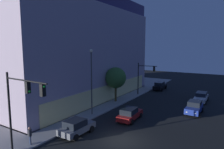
{
  "coord_description": "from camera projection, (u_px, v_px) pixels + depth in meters",
  "views": [
    {
      "loc": [
        -16.6,
        -9.18,
        9.14
      ],
      "look_at": [
        5.03,
        4.19,
        5.73
      ],
      "focal_mm": 32.38,
      "sensor_mm": 36.0,
      "label": 1
    }
  ],
  "objects": [
    {
      "name": "car_black",
      "position": [
        160.0,
        86.0,
        43.88
      ],
      "size": [
        4.8,
        2.0,
        1.74
      ],
      "color": "black",
      "rests_on": "ground"
    },
    {
      "name": "sidewalk_tree",
      "position": [
        116.0,
        78.0,
        33.58
      ],
      "size": [
        3.5,
        3.5,
        5.74
      ],
      "color": "#50421E",
      "rests_on": "sidewalk_corner"
    },
    {
      "name": "traffic_light_near_corner",
      "position": [
        21.0,
        99.0,
        15.97
      ],
      "size": [
        0.43,
        5.16,
        6.97
      ],
      "color": "black",
      "rests_on": "sidewalk_corner"
    },
    {
      "name": "car_blue",
      "position": [
        194.0,
        107.0,
        28.07
      ],
      "size": [
        4.27,
        2.06,
        1.73
      ],
      "color": "navy",
      "rests_on": "ground"
    },
    {
      "name": "traffic_light_far_corner",
      "position": [
        144.0,
        74.0,
        38.32
      ],
      "size": [
        0.47,
        3.72,
        6.07
      ],
      "color": "black",
      "rests_on": "sidewalk_corner"
    },
    {
      "name": "car_red",
      "position": [
        130.0,
        114.0,
        25.54
      ],
      "size": [
        4.59,
        2.14,
        1.59
      ],
      "color": "maroon",
      "rests_on": "ground"
    },
    {
      "name": "modern_building",
      "position": [
        53.0,
        48.0,
        39.87
      ],
      "size": [
        31.76,
        26.26,
        18.26
      ],
      "color": "#4C4C51",
      "rests_on": "ground"
    },
    {
      "name": "pedestrian_waiting",
      "position": [
        30.0,
        134.0,
        18.74
      ],
      "size": [
        0.36,
        0.36,
        1.7
      ],
      "color": "#2D3851",
      "rests_on": "sidewalk_corner"
    },
    {
      "name": "street_lamp_sidewalk",
      "position": [
        91.0,
        74.0,
        26.75
      ],
      "size": [
        0.44,
        0.44,
        8.79
      ],
      "color": "#404040",
      "rests_on": "sidewalk_corner"
    },
    {
      "name": "car_white",
      "position": [
        201.0,
        97.0,
        34.29
      ],
      "size": [
        4.8,
        2.06,
        1.56
      ],
      "color": "silver",
      "rests_on": "ground"
    },
    {
      "name": "car_grey",
      "position": [
        76.0,
        127.0,
        21.24
      ],
      "size": [
        4.1,
        2.17,
        1.67
      ],
      "color": "slate",
      "rests_on": "ground"
    },
    {
      "name": "ground_plane",
      "position": [
        121.0,
        140.0,
        19.99
      ],
      "size": [
        120.0,
        120.0,
        0.0
      ],
      "primitive_type": "plane",
      "color": "black"
    }
  ]
}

